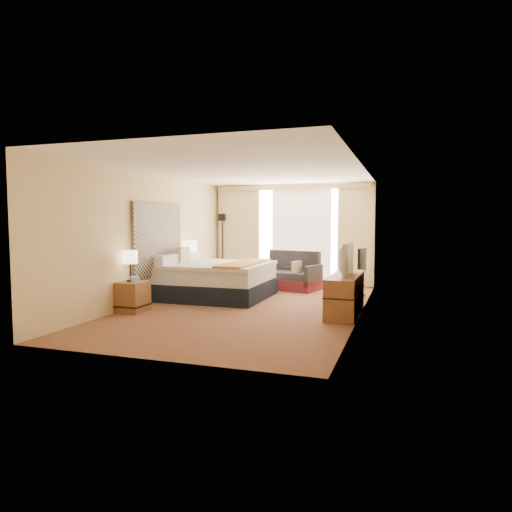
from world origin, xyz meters
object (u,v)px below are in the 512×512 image
(nightstand_left, at_px, (133,297))
(bed, at_px, (215,279))
(television, at_px, (342,259))
(floor_lamp, at_px, (222,234))
(nightstand_right, at_px, (194,280))
(lamp_left, at_px, (130,258))
(loveseat, at_px, (289,277))
(desk_chair, at_px, (356,274))
(media_dresser, at_px, (345,294))
(lamp_right, at_px, (190,247))

(nightstand_left, xyz_separation_m, bed, (0.81, 1.90, 0.12))
(television, bearing_deg, floor_lamp, 48.96)
(nightstand_right, bearing_deg, lamp_left, -90.44)
(loveseat, xyz_separation_m, lamp_left, (-2.04, -3.63, 0.68))
(nightstand_left, distance_m, desk_chair, 4.83)
(lamp_left, bearing_deg, nightstand_left, 59.02)
(loveseat, xyz_separation_m, floor_lamp, (-2.05, 0.75, 1.00))
(desk_chair, distance_m, lamp_left, 4.89)
(nightstand_left, xyz_separation_m, media_dresser, (3.70, 1.05, 0.07))
(loveseat, distance_m, lamp_right, 2.49)
(lamp_left, bearing_deg, television, 14.73)
(nightstand_right, relative_size, floor_lamp, 0.30)
(nightstand_right, xyz_separation_m, bed, (0.81, -0.60, 0.12))
(loveseat, height_order, desk_chair, desk_chair)
(bed, height_order, desk_chair, bed)
(media_dresser, xyz_separation_m, bed, (-2.89, 0.85, 0.04))
(nightstand_right, distance_m, floor_lamp, 2.12)
(nightstand_left, distance_m, lamp_right, 2.56)
(floor_lamp, relative_size, lamp_right, 2.86)
(television, bearing_deg, desk_chair, 1.21)
(media_dresser, distance_m, desk_chair, 2.09)
(nightstand_left, xyz_separation_m, lamp_right, (-0.06, 2.44, 0.78))
(bed, distance_m, desk_chair, 3.12)
(floor_lamp, relative_size, television, 1.88)
(loveseat, height_order, lamp_left, lamp_left)
(lamp_left, bearing_deg, loveseat, 60.60)
(loveseat, bearing_deg, nightstand_right, -136.17)
(floor_lamp, height_order, television, floor_lamp)
(floor_lamp, distance_m, lamp_left, 4.39)
(media_dresser, relative_size, desk_chair, 1.70)
(bed, relative_size, television, 2.25)
(media_dresser, bearing_deg, nightstand_left, -164.16)
(nightstand_left, bearing_deg, desk_chair, 40.47)
(media_dresser, height_order, desk_chair, desk_chair)
(nightstand_left, height_order, lamp_right, lamp_right)
(nightstand_left, height_order, nightstand_right, same)
(television, bearing_deg, lamp_right, 69.72)
(nightstand_left, distance_m, television, 3.83)
(bed, height_order, loveseat, bed)
(nightstand_left, relative_size, lamp_right, 0.85)
(nightstand_left, height_order, desk_chair, desk_chair)
(nightstand_left, distance_m, bed, 2.07)
(media_dresser, relative_size, bed, 0.81)
(nightstand_left, distance_m, lamp_left, 0.72)
(lamp_left, bearing_deg, desk_chair, 40.61)
(desk_chair, bearing_deg, floor_lamp, 177.31)
(nightstand_right, distance_m, lamp_left, 2.63)
(lamp_right, bearing_deg, floor_lamp, 89.22)
(lamp_left, xyz_separation_m, lamp_right, (-0.04, 2.47, 0.06))
(nightstand_right, distance_m, desk_chair, 3.73)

